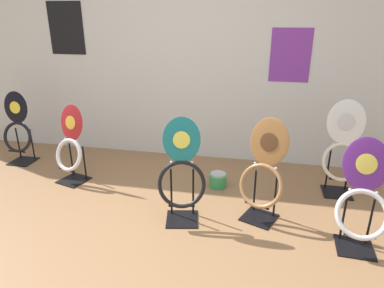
{
  "coord_description": "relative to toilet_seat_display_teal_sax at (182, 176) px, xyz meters",
  "views": [
    {
      "loc": [
        0.84,
        -1.81,
        1.73
      ],
      "look_at": [
        0.23,
        1.19,
        0.55
      ],
      "focal_mm": 32.0,
      "sensor_mm": 36.0,
      "label": 1
    }
  ],
  "objects": [
    {
      "name": "toilet_seat_display_white_plain",
      "position": [
        1.45,
        0.8,
        0.04
      ],
      "size": [
        0.39,
        0.28,
        0.95
      ],
      "color": "black",
      "rests_on": "ground_plane"
    },
    {
      "name": "toilet_seat_display_teal_sax",
      "position": [
        0.0,
        0.0,
        0.0
      ],
      "size": [
        0.44,
        0.33,
        0.93
      ],
      "color": "black",
      "rests_on": "ground_plane"
    },
    {
      "name": "paint_can",
      "position": [
        0.23,
        0.68,
        -0.35
      ],
      "size": [
        0.19,
        0.19,
        0.15
      ],
      "color": "#2D8E4C",
      "rests_on": "ground_plane"
    },
    {
      "name": "toilet_seat_display_crimson_swirl",
      "position": [
        -1.34,
        0.5,
        -0.04
      ],
      "size": [
        0.39,
        0.35,
        0.84
      ],
      "color": "black",
      "rests_on": "ground_plane"
    },
    {
      "name": "toilet_seat_display_woodgrain",
      "position": [
        0.68,
        0.17,
        -0.02
      ],
      "size": [
        0.44,
        0.39,
        0.91
      ],
      "color": "black",
      "rests_on": "ground_plane"
    },
    {
      "name": "toilet_seat_display_purple_note",
      "position": [
        1.42,
        -0.09,
        -0.03
      ],
      "size": [
        0.4,
        0.38,
        0.86
      ],
      "color": "black",
      "rests_on": "ground_plane"
    },
    {
      "name": "toilet_seat_display_jazz_black",
      "position": [
        -2.22,
        0.84,
        -0.04
      ],
      "size": [
        0.37,
        0.28,
        0.87
      ],
      "color": "black",
      "rests_on": "ground_plane"
    },
    {
      "name": "ground_plane",
      "position": [
        -0.24,
        -0.74,
        -0.43
      ],
      "size": [
        14.0,
        14.0,
        0.0
      ],
      "primitive_type": "plane",
      "color": "#8E6642"
    },
    {
      "name": "wall_back",
      "position": [
        -0.24,
        1.48,
        0.87
      ],
      "size": [
        8.0,
        0.07,
        2.6
      ],
      "color": "silver",
      "rests_on": "ground_plane"
    }
  ]
}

